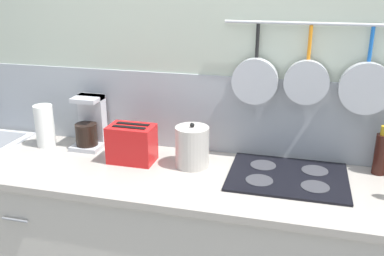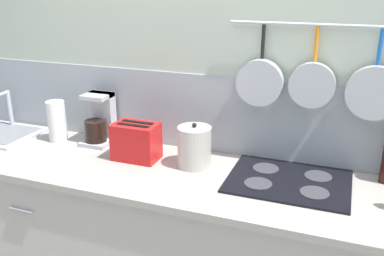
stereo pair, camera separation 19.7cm
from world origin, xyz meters
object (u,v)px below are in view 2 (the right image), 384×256
(coffee_maker, at_px, (100,122))
(toaster, at_px, (136,141))
(paper_towel_roll, at_px, (57,121))
(kettle, at_px, (194,147))

(coffee_maker, relative_size, toaster, 1.16)
(paper_towel_roll, relative_size, toaster, 0.95)
(paper_towel_roll, bearing_deg, toaster, -8.21)
(kettle, bearing_deg, paper_towel_roll, 176.26)
(paper_towel_roll, xyz_separation_m, kettle, (0.89, -0.06, -0.02))
(toaster, xyz_separation_m, kettle, (0.32, 0.02, 0.01))
(kettle, bearing_deg, toaster, -175.78)
(paper_towel_roll, relative_size, kettle, 1.03)
(coffee_maker, xyz_separation_m, toaster, (0.32, -0.15, -0.02))
(paper_towel_roll, bearing_deg, kettle, -3.74)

